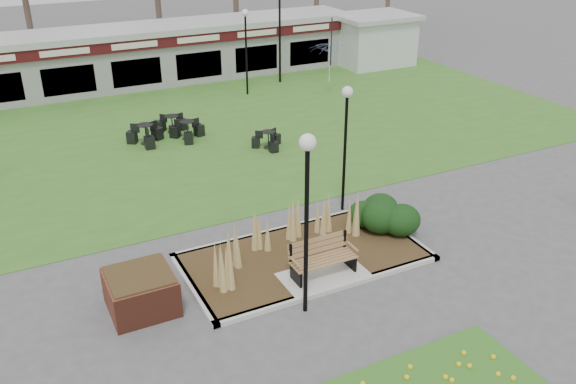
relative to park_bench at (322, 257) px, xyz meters
name	(u,v)px	position (x,y,z in m)	size (l,w,h in m)	color
ground	(326,282)	(0.00, -0.25, -0.59)	(100.00, 100.00, 0.00)	#515154
lawn	(179,133)	(0.00, 11.75, -0.58)	(34.00, 16.00, 0.02)	#396B21
planting_bed	(342,234)	(1.27, 1.10, -0.22)	(6.75, 3.40, 1.27)	#382B16
park_bench	(322,257)	(0.00, 0.00, 0.00)	(1.70, 0.66, 0.93)	olive
brick_planter	(141,291)	(-4.40, 0.75, -0.11)	(1.50, 1.50, 0.95)	brown
food_pavilion	(129,57)	(0.00, 19.71, 0.89)	(24.60, 3.40, 2.90)	gray
service_hut	(374,39)	(13.50, 17.75, 0.86)	(4.40, 3.40, 2.83)	silver
lamp_post_near_left	(346,122)	(2.42, 2.95, 2.26)	(0.32, 0.32, 3.91)	black
lamp_post_mid_left	(307,187)	(-1.03, -1.05, 2.61)	(0.36, 0.36, 4.39)	black
lamp_post_mid_right	(246,33)	(4.65, 15.49, 2.37)	(0.34, 0.34, 4.06)	black
lamp_post_far_right	(280,13)	(7.05, 16.75, 2.95)	(0.40, 0.40, 4.86)	black
bistro_set_a	(172,127)	(-0.22, 11.93, -0.33)	(1.30, 1.29, 0.71)	black
bistro_set_b	(188,133)	(0.09, 10.92, -0.32)	(1.35, 1.36, 0.75)	black
bistro_set_c	(146,137)	(-1.51, 11.16, -0.31)	(1.48, 1.31, 0.78)	black
bistro_set_d	(268,142)	(2.55, 8.61, -0.35)	(1.25, 1.10, 0.66)	black
patio_umbrella	(331,63)	(8.00, 13.26, 1.10)	(2.67, 2.69, 2.66)	black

